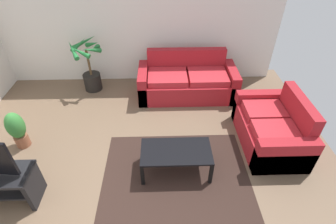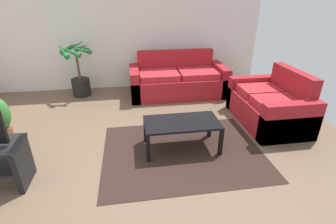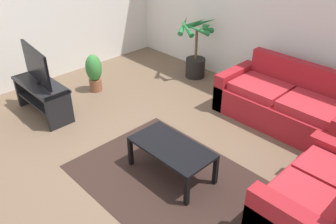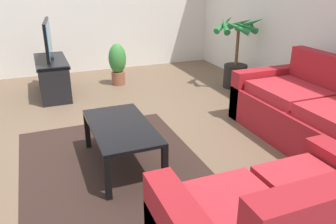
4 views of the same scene
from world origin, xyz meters
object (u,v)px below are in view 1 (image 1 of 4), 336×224
object	(u,v)px
couch_main	(187,82)
potted_plant_small	(17,129)
coffee_table	(176,153)
couch_loveseat	(272,129)
potted_palm	(90,69)

from	to	relation	value
couch_main	potted_plant_small	xyz separation A→B (m)	(-2.92, -1.47, 0.07)
coffee_table	couch_main	bearing A→B (deg)	80.50
couch_main	couch_loveseat	world-z (taller)	same
couch_main	couch_loveseat	size ratio (longest dim) A/B	1.42
coffee_table	potted_palm	distance (m)	2.92
coffee_table	potted_palm	world-z (taller)	potted_palm
potted_palm	potted_plant_small	bearing A→B (deg)	-115.82
potted_plant_small	potted_palm	bearing A→B (deg)	64.18
couch_main	potted_plant_small	world-z (taller)	couch_main
potted_plant_small	coffee_table	bearing A→B (deg)	-13.34
couch_loveseat	couch_main	bearing A→B (deg)	130.21
couch_loveseat	potted_plant_small	world-z (taller)	couch_loveseat
couch_main	potted_palm	xyz separation A→B (m)	(-2.08, 0.27, 0.19)
potted_plant_small	couch_main	bearing A→B (deg)	26.77
coffee_table	couch_loveseat	bearing A→B (deg)	18.96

